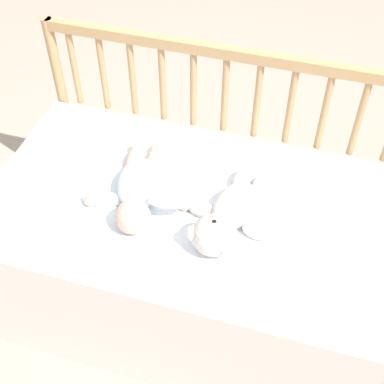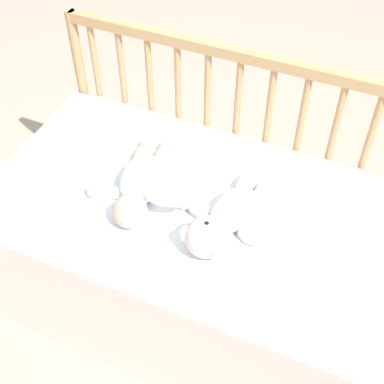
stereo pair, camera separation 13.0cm
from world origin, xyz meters
name	(u,v)px [view 1 (the left image)]	position (x,y,z in m)	size (l,w,h in m)	color
ground_plane	(192,299)	(0.00, 0.00, 0.00)	(12.00, 12.00, 0.00)	tan
crib_mattress	(192,257)	(0.00, 0.00, 0.26)	(1.26, 0.71, 0.52)	white
crib_rail	(224,109)	(0.00, 0.38, 0.60)	(1.26, 0.04, 0.84)	tan
blanket	(183,203)	(-0.03, 0.00, 0.52)	(0.79, 0.51, 0.01)	white
teddy_bear	(228,216)	(0.12, -0.05, 0.57)	(0.27, 0.38, 0.12)	silver
baby	(138,188)	(-0.16, -0.02, 0.56)	(0.35, 0.39, 0.11)	white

